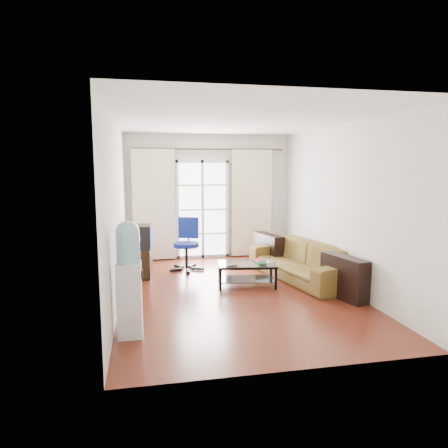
# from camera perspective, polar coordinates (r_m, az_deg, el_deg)

# --- Properties ---
(floor) EXTENTS (5.20, 5.20, 0.00)m
(floor) POSITION_cam_1_polar(r_m,az_deg,el_deg) (6.55, 1.56, -9.59)
(floor) COLOR maroon
(floor) RESTS_ON ground
(ceiling) EXTENTS (5.20, 5.20, 0.00)m
(ceiling) POSITION_cam_1_polar(r_m,az_deg,el_deg) (6.29, 1.65, 14.57)
(ceiling) COLOR white
(ceiling) RESTS_ON wall_back
(wall_back) EXTENTS (3.60, 0.02, 2.70)m
(wall_back) POSITION_cam_1_polar(r_m,az_deg,el_deg) (8.82, -2.19, 3.91)
(wall_back) COLOR silver
(wall_back) RESTS_ON floor
(wall_front) EXTENTS (3.60, 0.02, 2.70)m
(wall_front) POSITION_cam_1_polar(r_m,az_deg,el_deg) (3.81, 10.39, -1.68)
(wall_front) COLOR silver
(wall_front) RESTS_ON floor
(wall_left) EXTENTS (0.02, 5.20, 2.70)m
(wall_left) POSITION_cam_1_polar(r_m,az_deg,el_deg) (6.13, -15.02, 1.82)
(wall_left) COLOR silver
(wall_left) RESTS_ON floor
(wall_right) EXTENTS (0.02, 5.20, 2.70)m
(wall_right) POSITION_cam_1_polar(r_m,az_deg,el_deg) (6.91, 16.33, 2.44)
(wall_right) COLOR silver
(wall_right) RESTS_ON floor
(french_door) EXTENTS (1.16, 0.06, 2.15)m
(french_door) POSITION_cam_1_polar(r_m,az_deg,el_deg) (8.77, -3.09, 2.07)
(french_door) COLOR white
(french_door) RESTS_ON wall_back
(curtain_rod) EXTENTS (3.30, 0.04, 0.04)m
(curtain_rod) POSITION_cam_1_polar(r_m,az_deg,el_deg) (8.71, -2.12, 10.63)
(curtain_rod) COLOR #4C3F2D
(curtain_rod) RESTS_ON wall_back
(curtain_left) EXTENTS (0.90, 0.07, 2.35)m
(curtain_left) POSITION_cam_1_polar(r_m,az_deg,el_deg) (8.61, -9.97, 2.69)
(curtain_left) COLOR #FFF6CD
(curtain_left) RESTS_ON curtain_rod
(curtain_right) EXTENTS (0.90, 0.07, 2.35)m
(curtain_right) POSITION_cam_1_polar(r_m,az_deg,el_deg) (8.92, 3.99, 2.97)
(curtain_right) COLOR #FFF6CD
(curtain_right) RESTS_ON curtain_rod
(radiator) EXTENTS (0.64, 0.12, 0.64)m
(radiator) POSITION_cam_1_polar(r_m,az_deg,el_deg) (9.02, 2.98, -2.55)
(radiator) COLOR gray
(radiator) RESTS_ON floor
(sofa) EXTENTS (2.64, 1.87, 0.66)m
(sofa) POSITION_cam_1_polar(r_m,az_deg,el_deg) (7.29, 10.89, -5.24)
(sofa) COLOR olive
(sofa) RESTS_ON floor
(coffee_table) EXTENTS (1.04, 0.69, 0.39)m
(coffee_table) POSITION_cam_1_polar(r_m,az_deg,el_deg) (6.78, 3.26, -6.78)
(coffee_table) COLOR silver
(coffee_table) RESTS_ON floor
(bowl) EXTENTS (0.33, 0.33, 0.05)m
(bowl) POSITION_cam_1_polar(r_m,az_deg,el_deg) (6.65, 5.52, -5.63)
(bowl) COLOR green
(bowl) RESTS_ON coffee_table
(book) EXTENTS (0.21, 0.26, 0.02)m
(book) POSITION_cam_1_polar(r_m,az_deg,el_deg) (6.87, 4.29, -5.29)
(book) COLOR #9C2813
(book) RESTS_ON coffee_table
(remote) EXTENTS (0.17, 0.06, 0.02)m
(remote) POSITION_cam_1_polar(r_m,az_deg,el_deg) (6.55, 1.16, -5.95)
(remote) COLOR black
(remote) RESTS_ON coffee_table
(tv_stand) EXTENTS (0.53, 0.75, 0.52)m
(tv_stand) POSITION_cam_1_polar(r_m,az_deg,el_deg) (7.56, -12.11, -5.34)
(tv_stand) COLOR black
(tv_stand) RESTS_ON floor
(crt_tv) EXTENTS (0.51, 0.50, 0.43)m
(crt_tv) POSITION_cam_1_polar(r_m,az_deg,el_deg) (7.42, -12.21, -1.83)
(crt_tv) COLOR black
(crt_tv) RESTS_ON tv_stand
(task_chair) EXTENTS (0.87, 0.87, 1.02)m
(task_chair) POSITION_cam_1_polar(r_m,az_deg,el_deg) (7.86, -5.33, -4.37)
(task_chair) COLOR black
(task_chair) RESTS_ON floor
(water_cooler) EXTENTS (0.31, 0.29, 1.39)m
(water_cooler) POSITION_cam_1_polar(r_m,az_deg,el_deg) (4.82, -13.42, -7.34)
(water_cooler) COLOR silver
(water_cooler) RESTS_ON floor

